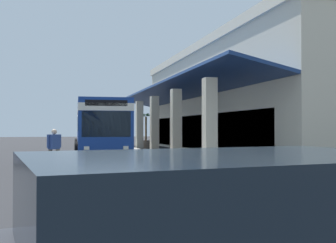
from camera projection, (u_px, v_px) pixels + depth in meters
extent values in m
plane|color=#262628|center=(191.00, 152.00, 29.21)|extent=(120.00, 120.00, 0.00)
cube|color=#9E998E|center=(144.00, 151.00, 28.56)|extent=(32.22, 0.50, 0.12)
cube|color=beige|center=(270.00, 103.00, 31.16)|extent=(26.85, 12.05, 7.10)
cube|color=beige|center=(270.00, 53.00, 31.23)|extent=(27.15, 12.35, 0.60)
cube|color=beige|center=(128.00, 125.00, 39.15)|extent=(0.55, 0.55, 3.91)
cube|color=beige|center=(139.00, 125.00, 33.97)|extent=(0.55, 0.55, 3.91)
cube|color=beige|center=(154.00, 124.00, 28.79)|extent=(0.55, 0.55, 3.91)
cube|color=beige|center=(176.00, 123.00, 23.61)|extent=(0.55, 0.55, 3.91)
cube|color=beige|center=(210.00, 122.00, 18.43)|extent=(0.55, 0.55, 3.91)
cube|color=navy|center=(173.00, 92.00, 29.18)|extent=(26.85, 3.16, 0.82)
cube|color=#19232D|center=(195.00, 132.00, 29.56)|extent=(22.55, 0.08, 2.40)
cube|color=navy|center=(100.00, 127.00, 24.34)|extent=(11.10, 3.04, 2.75)
cube|color=silver|center=(100.00, 112.00, 24.35)|extent=(11.12, 3.06, 0.36)
cube|color=#19232D|center=(99.00, 123.00, 24.63)|extent=(9.35, 2.99, 0.90)
cube|color=#19232D|center=(106.00, 124.00, 19.00)|extent=(0.16, 2.24, 1.20)
cube|color=black|center=(106.00, 103.00, 19.01)|extent=(0.15, 1.94, 0.28)
cube|color=black|center=(107.00, 155.00, 18.85)|extent=(0.31, 2.45, 0.24)
cube|color=silver|center=(126.00, 148.00, 19.13)|extent=(0.07, 0.24, 0.16)
cube|color=silver|center=(87.00, 148.00, 18.74)|extent=(0.07, 0.24, 0.16)
cube|color=silver|center=(98.00, 103.00, 25.83)|extent=(2.48, 1.89, 0.24)
cylinder|color=black|center=(129.00, 151.00, 21.05)|extent=(1.00, 0.30, 1.00)
cylinder|color=black|center=(78.00, 152.00, 20.49)|extent=(1.00, 0.30, 1.00)
cylinder|color=black|center=(116.00, 146.00, 27.60)|extent=(1.00, 0.30, 1.00)
cylinder|color=black|center=(77.00, 146.00, 27.04)|extent=(1.00, 0.30, 1.00)
cube|color=#19232D|center=(231.00, 197.00, 2.56)|extent=(1.91, 2.66, 0.54)
cylinder|color=#726651|center=(50.00, 159.00, 16.83)|extent=(0.16, 0.16, 0.80)
cylinder|color=#726651|center=(58.00, 159.00, 16.85)|extent=(0.16, 0.16, 0.80)
cube|color=#334C8C|center=(54.00, 142.00, 16.85)|extent=(0.48, 0.49, 0.60)
sphere|color=beige|center=(54.00, 132.00, 16.86)|extent=(0.22, 0.22, 0.22)
cylinder|color=#334C8C|center=(48.00, 141.00, 16.63)|extent=(0.09, 0.09, 0.54)
cylinder|color=#334C8C|center=(60.00, 141.00, 17.07)|extent=(0.09, 0.09, 0.54)
cube|color=gray|center=(146.00, 144.00, 35.27)|extent=(0.97, 0.97, 0.62)
cylinder|color=#332319|center=(146.00, 141.00, 35.27)|extent=(0.83, 0.83, 0.02)
cylinder|color=brown|center=(146.00, 129.00, 35.29)|extent=(0.16, 0.16, 2.06)
ellipsoid|color=#195123|center=(147.00, 114.00, 34.90)|extent=(0.88, 0.26, 0.17)
ellipsoid|color=#195123|center=(152.00, 115.00, 35.42)|extent=(0.26, 1.05, 0.15)
ellipsoid|color=#195123|center=(148.00, 115.00, 35.83)|extent=(1.05, 0.67, 0.18)
ellipsoid|color=#195123|center=(142.00, 114.00, 35.65)|extent=(0.98, 0.78, 0.14)
ellipsoid|color=#195123|center=(142.00, 116.00, 34.97)|extent=(0.68, 0.89, 0.15)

